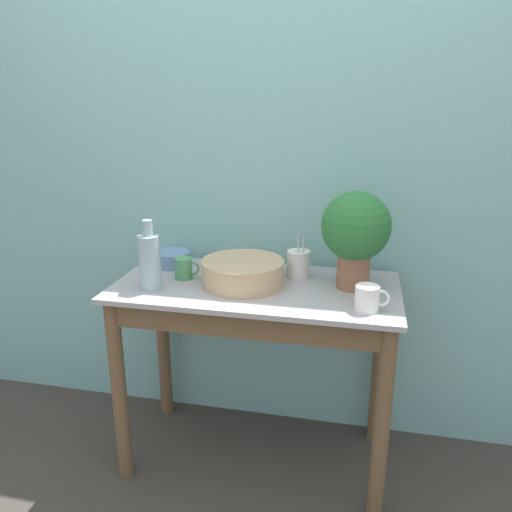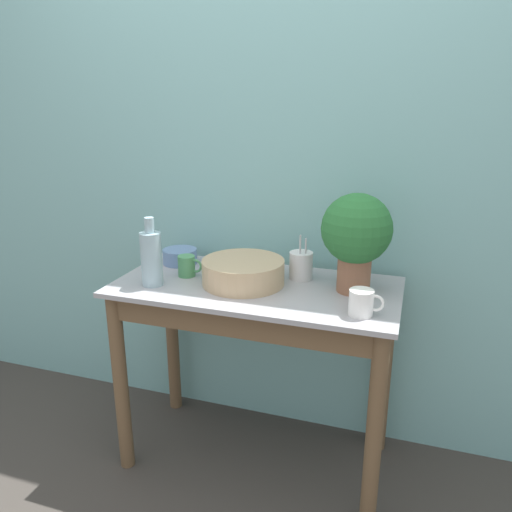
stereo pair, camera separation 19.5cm
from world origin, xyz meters
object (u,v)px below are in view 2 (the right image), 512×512
Objects in this scene: bowl_small_blue at (180,256)px; potted_plant at (356,234)px; bottle_tall at (151,257)px; mug_green at (187,266)px; mug_white at (362,303)px; bowl_wash_large at (243,272)px; utensil_cup at (301,265)px.

potted_plant is at bearing -7.25° from bowl_small_blue.
bottle_tall is at bearing -85.79° from bowl_small_blue.
mug_green is at bearing 58.38° from bottle_tall.
mug_green is at bearing -176.29° from potted_plant.
bottle_tall reaches higher than bowl_small_blue.
bowl_wash_large is at bearing 161.78° from mug_white.
bowl_small_blue is at bearing 94.21° from bottle_tall.
bottle_tall reaches higher than mug_white.
mug_white is at bearing -20.54° from bowl_small_blue.
utensil_cup is (0.56, -0.02, 0.02)m from bowl_small_blue.
bowl_small_blue is (-0.84, 0.32, -0.01)m from mug_white.
bottle_tall is 1.44× the size of utensil_cup.
bowl_wash_large is 0.37m from bottle_tall.
bowl_small_blue is (-0.79, 0.10, -0.20)m from potted_plant.
bottle_tall is at bearing -166.64° from potted_plant.
mug_white is 0.63× the size of utensil_cup.
bowl_wash_large is at bearing -2.71° from mug_green.
mug_white is (0.49, -0.16, -0.00)m from bowl_wash_large.
bowl_small_blue is at bearing 159.46° from mug_white.
bottle_tall is 2.60× the size of mug_green.
bottle_tall is (-0.76, -0.18, -0.11)m from potted_plant.
mug_green reaches higher than bowl_small_blue.
utensil_cup is at bearing 133.91° from mug_white.
mug_green is 0.69× the size of bowl_small_blue.
bowl_wash_large is 2.16× the size of bowl_small_blue.
potted_plant is at bearing 13.36° from bottle_tall.
mug_green is 0.47m from utensil_cup.
utensil_cup reaches higher than mug_green.
bowl_wash_large reaches higher than mug_green.
mug_green is at bearing 166.89° from mug_white.
utensil_cup reaches higher than mug_white.
bowl_small_blue is (-0.02, 0.28, -0.08)m from bottle_tall.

